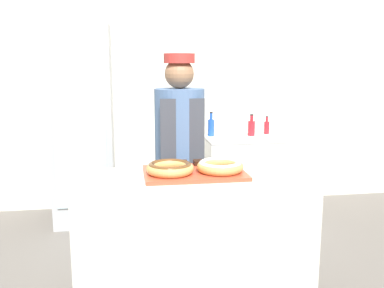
{
  "coord_description": "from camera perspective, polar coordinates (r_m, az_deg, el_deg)",
  "views": [
    {
      "loc": [
        -0.41,
        -2.6,
        1.58
      ],
      "look_at": [
        0.0,
        0.1,
        1.07
      ],
      "focal_mm": 40.0,
      "sensor_mm": 36.0,
      "label": 1
    }
  ],
  "objects": [
    {
      "name": "bottle_red",
      "position": [
        4.79,
        9.93,
        2.25
      ],
      "size": [
        0.06,
        0.06,
        0.2
      ],
      "color": "red",
      "rests_on": "chest_freezer"
    },
    {
      "name": "chest_freezer",
      "position": [
        4.67,
        7.42,
        -3.92
      ],
      "size": [
        0.93,
        0.66,
        0.82
      ],
      "color": "white",
      "rests_on": "ground_plane"
    },
    {
      "name": "donut_light_glaze",
      "position": [
        2.7,
        3.78,
        -2.91
      ],
      "size": [
        0.29,
        0.29,
        0.07
      ],
      "color": "tan",
      "rests_on": "serving_tray"
    },
    {
      "name": "brownie_back_right",
      "position": [
        2.88,
        1.04,
        -2.49
      ],
      "size": [
        0.08,
        0.08,
        0.03
      ],
      "color": "black",
      "rests_on": "serving_tray"
    },
    {
      "name": "bottle_blue",
      "position": [
        4.58,
        2.56,
        2.32
      ],
      "size": [
        0.07,
        0.07,
        0.26
      ],
      "color": "#1E4CB2",
      "rests_on": "chest_freezer"
    },
    {
      "name": "display_counter",
      "position": [
        2.87,
        0.31,
        -12.73
      ],
      "size": [
        1.5,
        0.53,
        0.89
      ],
      "color": "beige",
      "rests_on": "ground_plane"
    },
    {
      "name": "wall_back",
      "position": [
        4.75,
        -3.75,
        7.84
      ],
      "size": [
        8.0,
        0.06,
        2.7
      ],
      "color": "silver",
      "rests_on": "ground_plane"
    },
    {
      "name": "donut_chocolate_glaze",
      "position": [
        2.65,
        -2.94,
        -3.16
      ],
      "size": [
        0.29,
        0.29,
        0.07
      ],
      "color": "tan",
      "rests_on": "serving_tray"
    },
    {
      "name": "bottle_red_b",
      "position": [
        4.64,
        7.93,
        2.21
      ],
      "size": [
        0.07,
        0.07,
        0.23
      ],
      "color": "red",
      "rests_on": "chest_freezer"
    },
    {
      "name": "serving_tray",
      "position": [
        2.72,
        0.32,
        -3.87
      ],
      "size": [
        0.63,
        0.43,
        0.02
      ],
      "color": "#D84C33",
      "rests_on": "display_counter"
    },
    {
      "name": "brownie_back_left",
      "position": [
        2.86,
        -1.41,
        -2.57
      ],
      "size": [
        0.08,
        0.08,
        0.03
      ],
      "color": "black",
      "rests_on": "serving_tray"
    },
    {
      "name": "baker_person",
      "position": [
        3.25,
        -1.63,
        -1.96
      ],
      "size": [
        0.37,
        0.37,
        1.66
      ],
      "color": "#4C4C51",
      "rests_on": "ground_plane"
    },
    {
      "name": "beverage_fridge",
      "position": [
        4.4,
        -14.33,
        2.48
      ],
      "size": [
        0.58,
        0.68,
        1.96
      ],
      "color": "#ADB2B7",
      "rests_on": "ground_plane"
    }
  ]
}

